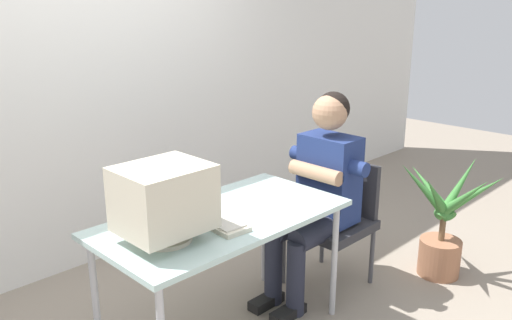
# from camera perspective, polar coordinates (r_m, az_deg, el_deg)

# --- Properties ---
(wall_back) EXTENTS (8.00, 0.10, 3.00)m
(wall_back) POSITION_cam_1_polar(r_m,az_deg,el_deg) (3.86, -14.57, 11.84)
(wall_back) COLOR silver
(wall_back) RESTS_ON ground_plane
(desk) EXTENTS (1.33, 0.69, 0.73)m
(desk) POSITION_cam_1_polar(r_m,az_deg,el_deg) (2.77, -3.60, -7.15)
(desk) COLOR #B7B7BC
(desk) RESTS_ON ground_plane
(crt_monitor) EXTENTS (0.41, 0.34, 0.36)m
(crt_monitor) POSITION_cam_1_polar(r_m,az_deg,el_deg) (2.42, -9.94, -4.20)
(crt_monitor) COLOR beige
(crt_monitor) RESTS_ON desk
(keyboard) EXTENTS (0.18, 0.44, 0.03)m
(keyboard) POSITION_cam_1_polar(r_m,az_deg,el_deg) (2.66, -4.71, -6.44)
(keyboard) COLOR beige
(keyboard) RESTS_ON desk
(office_chair) EXTENTS (0.47, 0.47, 0.81)m
(office_chair) POSITION_cam_1_polar(r_m,az_deg,el_deg) (3.47, 8.62, -5.99)
(office_chair) COLOR #4C4C51
(office_chair) RESTS_ON ground_plane
(person_seated) EXTENTS (0.70, 0.56, 1.28)m
(person_seated) POSITION_cam_1_polar(r_m,az_deg,el_deg) (3.25, 6.87, -2.97)
(person_seated) COLOR navy
(person_seated) RESTS_ON ground_plane
(potted_plant) EXTENTS (0.65, 0.70, 0.82)m
(potted_plant) POSITION_cam_1_polar(r_m,az_deg,el_deg) (3.76, 19.69, -6.88)
(potted_plant) COLOR #9E6647
(potted_plant) RESTS_ON ground_plane
(desk_mug) EXTENTS (0.09, 0.10, 0.09)m
(desk_mug) POSITION_cam_1_polar(r_m,az_deg,el_deg) (2.88, -7.19, -4.09)
(desk_mug) COLOR black
(desk_mug) RESTS_ON desk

